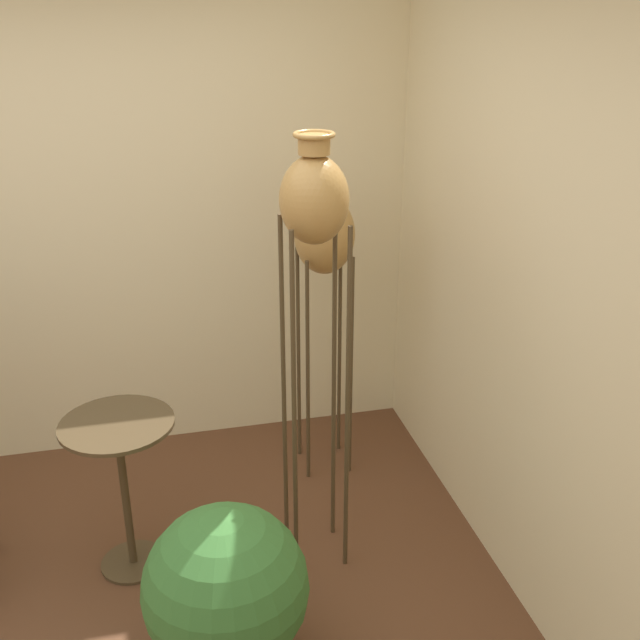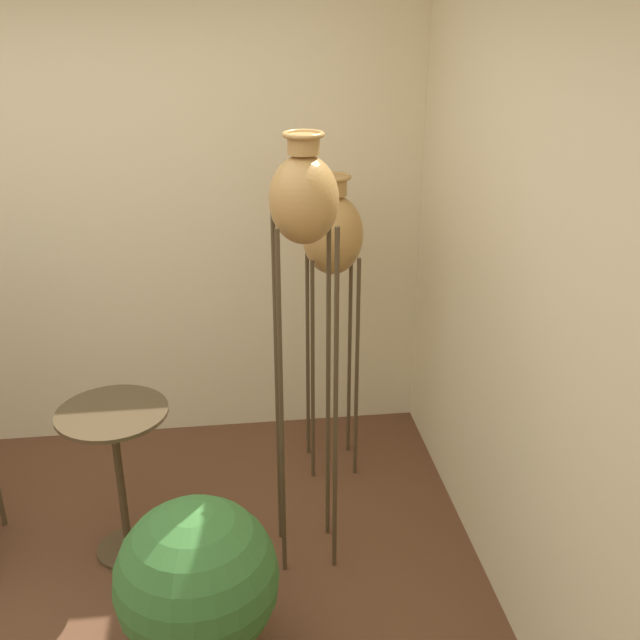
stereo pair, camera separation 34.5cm
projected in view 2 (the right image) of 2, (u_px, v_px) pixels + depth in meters
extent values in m
cube|color=beige|center=(99.00, 211.00, 3.99)|extent=(7.51, 0.06, 2.70)
cube|color=beige|center=(558.00, 326.00, 2.57)|extent=(0.06, 7.51, 2.70)
cylinder|color=#473823|center=(281.00, 416.00, 3.09)|extent=(0.02, 0.02, 1.60)
cylinder|color=#473823|center=(336.00, 412.00, 3.12)|extent=(0.02, 0.02, 1.60)
cylinder|color=#473823|center=(277.00, 390.00, 3.30)|extent=(0.02, 0.02, 1.60)
cylinder|color=#473823|center=(328.00, 387.00, 3.32)|extent=(0.02, 0.02, 1.60)
torus|color=#473823|center=(304.00, 220.00, 2.89)|extent=(0.24, 0.24, 0.02)
ellipsoid|color=#B28447|center=(304.00, 200.00, 2.86)|extent=(0.27, 0.27, 0.35)
cylinder|color=#B28447|center=(303.00, 144.00, 2.78)|extent=(0.12, 0.12, 0.07)
torus|color=#B28447|center=(303.00, 134.00, 2.77)|extent=(0.16, 0.16, 0.02)
cylinder|color=#473823|center=(313.00, 375.00, 3.83)|extent=(0.02, 0.02, 1.23)
cylinder|color=#473823|center=(357.00, 372.00, 3.86)|extent=(0.02, 0.02, 1.23)
cylinder|color=#473823|center=(308.00, 355.00, 4.04)|extent=(0.02, 0.02, 1.23)
cylinder|color=#473823|center=(350.00, 353.00, 4.07)|extent=(0.02, 0.02, 1.23)
torus|color=#473823|center=(332.00, 252.00, 3.71)|extent=(0.24, 0.24, 0.02)
ellipsoid|color=#B28447|center=(333.00, 235.00, 3.67)|extent=(0.30, 0.30, 0.40)
cylinder|color=#B28447|center=(333.00, 186.00, 3.58)|extent=(0.14, 0.14, 0.09)
torus|color=#B28447|center=(333.00, 177.00, 3.56)|extent=(0.18, 0.18, 0.02)
cylinder|color=#473823|center=(129.00, 548.00, 3.52)|extent=(0.29, 0.29, 0.01)
cylinder|color=#473823|center=(121.00, 483.00, 3.38)|extent=(0.04, 0.04, 0.72)
cylinder|color=#473823|center=(112.00, 413.00, 3.23)|extent=(0.48, 0.48, 0.02)
torus|color=brown|center=(201.00, 626.00, 2.85)|extent=(0.29, 0.29, 0.02)
sphere|color=#387033|center=(197.00, 579.00, 2.76)|extent=(0.61, 0.61, 0.61)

